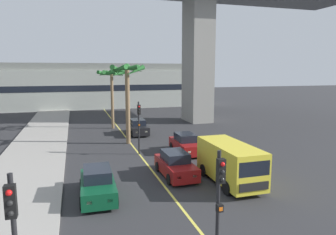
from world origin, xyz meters
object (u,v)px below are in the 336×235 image
car_queue_second (98,184)px  delivery_van (230,162)px  palm_tree_mid_median (127,79)px  traffic_light_median_near (219,198)px  car_queue_third (186,144)px  car_queue_fourth (138,127)px  palm_tree_near_median (112,79)px  traffic_light_median_far (139,121)px  car_queue_front (176,165)px

car_queue_second → delivery_van: (7.62, -0.12, 0.57)m
palm_tree_mid_median → traffic_light_median_near: bearing=-91.1°
car_queue_third → car_queue_fourth: same height
car_queue_second → palm_tree_mid_median: 13.11m
car_queue_second → car_queue_fourth: bearing=71.3°
delivery_van → palm_tree_near_median: size_ratio=0.78×
car_queue_second → traffic_light_median_far: size_ratio=0.99×
car_queue_front → car_queue_third: same height
traffic_light_median_far → palm_tree_near_median: (-0.67, 11.88, 2.91)m
traffic_light_median_near → palm_tree_near_median: palm_tree_near_median is taller
traffic_light_median_near → traffic_light_median_far: (0.59, 15.27, 0.00)m
car_queue_second → traffic_light_median_far: traffic_light_median_far is taller
traffic_light_median_near → traffic_light_median_far: bearing=87.8°
car_queue_front → delivery_van: (2.67, -2.09, 0.57)m
palm_tree_near_median → palm_tree_mid_median: palm_tree_mid_median is taller
delivery_van → traffic_light_median_far: bearing=116.3°
car_queue_second → car_queue_fourth: same height
car_queue_second → palm_tree_near_median: (3.12, 19.51, 4.90)m
car_queue_fourth → palm_tree_mid_median: size_ratio=0.57×
car_queue_third → palm_tree_near_median: 14.12m
traffic_light_median_far → palm_tree_mid_median: 4.99m
car_queue_second → car_queue_third: size_ratio=1.00×
car_queue_fourth → traffic_light_median_near: (-2.05, -23.11, 1.99)m
car_queue_second → car_queue_fourth: 16.33m
delivery_van → palm_tree_mid_median: 13.16m
car_queue_third → traffic_light_median_near: 15.40m
car_queue_second → car_queue_third: (7.50, 7.01, 0.00)m
delivery_van → car_queue_front: bearing=142.0°
car_queue_third → palm_tree_mid_median: palm_tree_mid_median is taller
car_queue_second → car_queue_third: 10.27m
car_queue_front → traffic_light_median_near: bearing=-100.3°
traffic_light_median_far → palm_tree_near_median: 12.24m
delivery_van → traffic_light_median_near: size_ratio=1.25×
car_queue_second → traffic_light_median_far: 8.75m
car_queue_front → traffic_light_median_far: traffic_light_median_far is taller
car_queue_third → delivery_van: size_ratio=0.78×
car_queue_third → palm_tree_mid_median: (-3.94, 4.53, 5.10)m
traffic_light_median_near → palm_tree_mid_median: size_ratio=0.58×
car_queue_second → traffic_light_median_near: size_ratio=0.99×
traffic_light_median_near → palm_tree_mid_median: palm_tree_mid_median is taller
car_queue_second → car_queue_third: bearing=43.1°
car_queue_second → palm_tree_mid_median: size_ratio=0.57×
car_queue_fourth → palm_tree_mid_median: (-1.69, -3.93, 5.10)m
car_queue_front → palm_tree_mid_median: (-1.39, 9.57, 5.10)m
traffic_light_median_near → car_queue_third: bearing=73.6°
traffic_light_median_near → palm_tree_near_median: size_ratio=0.62×
car_queue_fourth → delivery_van: bearing=-81.3°
car_queue_third → car_queue_fourth: bearing=104.9°
car_queue_second → car_queue_fourth: size_ratio=1.00×
car_queue_third → car_queue_front: bearing=-116.8°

